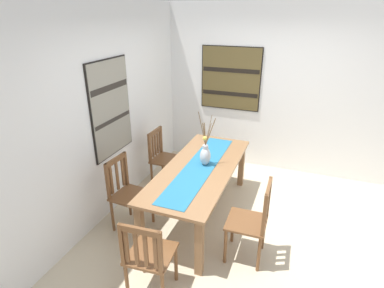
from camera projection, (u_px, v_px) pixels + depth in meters
ground_plane at (244, 228)px, 3.99m from camera, size 6.40×6.40×0.03m
wall_back at (111, 111)px, 4.06m from camera, size 6.40×0.12×2.70m
wall_side at (274, 91)px, 5.04m from camera, size 0.12×6.40×2.70m
dining_table at (200, 174)px, 3.98m from camera, size 2.10×0.85×0.73m
table_runner at (200, 167)px, 3.94m from camera, size 1.93×0.36×0.01m
centerpiece_vase at (205, 155)px, 3.95m from camera, size 0.19×0.18×0.72m
chair_0 at (128, 193)px, 3.83m from camera, size 0.45×0.45×0.94m
chair_1 at (163, 157)px, 4.75m from camera, size 0.43×0.43×0.91m
chair_2 at (252, 220)px, 3.31m from camera, size 0.43×0.43×0.95m
chair_3 at (148, 256)px, 2.86m from camera, size 0.45×0.45×0.90m
painting_on_back_wall at (111, 108)px, 3.93m from camera, size 0.81×0.05×1.23m
painting_on_side_wall at (231, 79)px, 5.15m from camera, size 0.05×1.01×1.05m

